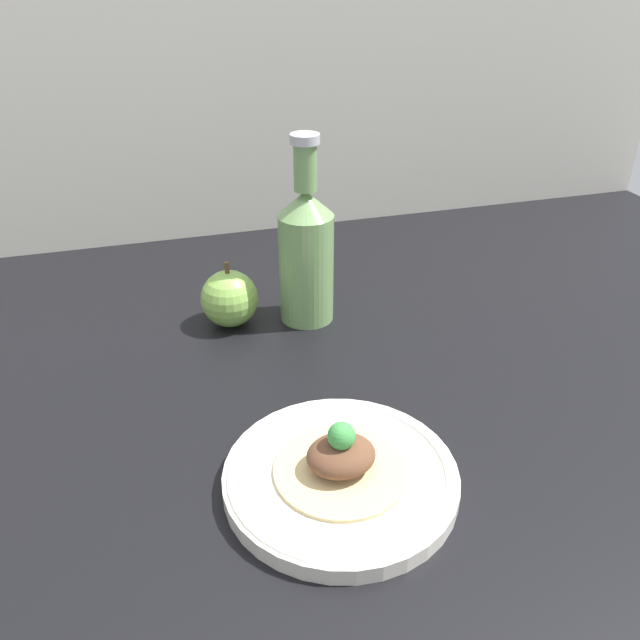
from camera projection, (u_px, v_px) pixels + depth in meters
ground_plane at (299, 404)px, 76.49cm from camera, size 180.00×110.00×4.00cm
plate at (339, 476)px, 61.38cm from camera, size 23.22×23.22×2.19cm
plated_food at (340, 459)px, 60.21cm from camera, size 13.23×13.23×5.82cm
cider_bottle at (306, 252)px, 85.75cm from camera, size 7.64×7.64×26.36cm
apple at (230, 299)px, 87.30cm from camera, size 8.06×8.06×9.61cm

